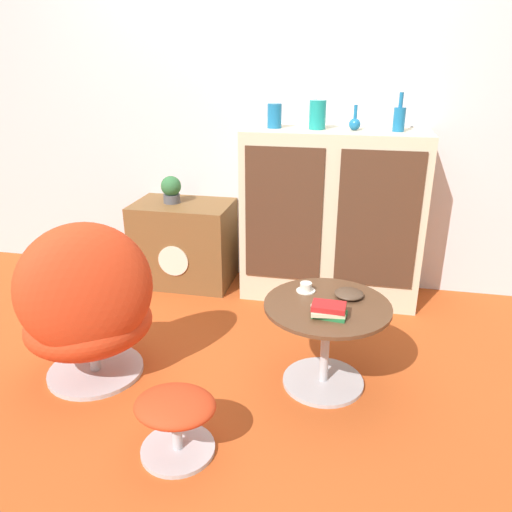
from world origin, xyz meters
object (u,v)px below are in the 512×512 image
vase_rightmost (399,118)px  potted_plant (171,189)px  egg_chair (88,309)px  ottoman (176,414)px  vase_leftmost (274,116)px  sideboard (332,216)px  book_stack (329,310)px  vase_inner_left (317,115)px  vase_inner_right (355,123)px  bowl (349,294)px  tv_console (184,243)px  teacup (306,288)px  coffee_table (326,333)px

vase_rightmost → potted_plant: bearing=-179.7°
egg_chair → ottoman: 0.75m
vase_leftmost → potted_plant: 0.89m
egg_chair → vase_rightmost: size_ratio=3.84×
potted_plant → sideboard: bearing=0.2°
book_stack → vase_leftmost: bearing=111.7°
vase_inner_left → book_stack: vase_inner_left is taller
ottoman → vase_rightmost: vase_rightmost is taller
egg_chair → vase_inner_right: bearing=46.6°
egg_chair → bowl: egg_chair is taller
vase_leftmost → bowl: bearing=-60.1°
vase_inner_left → bowl: bearing=-73.7°
vase_rightmost → book_stack: 1.42m
tv_console → teacup: 1.37m
egg_chair → potted_plant: egg_chair is taller
tv_console → vase_leftmost: vase_leftmost is taller
ottoman → vase_inner_right: bearing=70.0°
book_stack → potted_plant: bearing=135.6°
coffee_table → vase_inner_right: size_ratio=4.05×
tv_console → egg_chair: egg_chair is taller
ottoman → book_stack: book_stack is taller
teacup → book_stack: book_stack is taller
sideboard → ottoman: bearing=-106.7°
coffee_table → teacup: 0.24m
ottoman → coffee_table: (0.56, 0.61, 0.10)m
sideboard → egg_chair: 1.68m
coffee_table → vase_leftmost: 1.47m
coffee_table → vase_rightmost: vase_rightmost is taller
vase_inner_left → vase_rightmost: size_ratio=0.77×
teacup → bowl: (0.22, -0.02, -0.00)m
potted_plant → book_stack: (1.20, -1.17, -0.21)m
vase_inner_left → teacup: bearing=-86.0°
vase_rightmost → book_stack: bearing=-104.1°
coffee_table → vase_inner_left: (-0.19, 1.06, 0.93)m
ottoman → vase_inner_left: 2.00m
teacup → egg_chair: bearing=-162.5°
ottoman → book_stack: 0.81m
ottoman → bowl: bowl is taller
coffee_table → potted_plant: size_ratio=3.22×
vase_inner_right → vase_leftmost: bearing=180.0°
vase_inner_right → potted_plant: vase_inner_right is taller
vase_inner_left → potted_plant: vase_inner_left is taller
ottoman → vase_inner_right: (0.61, 1.67, 0.99)m
sideboard → vase_rightmost: vase_rightmost is taller
coffee_table → vase_inner_left: size_ratio=3.50×
sideboard → vase_inner_left: size_ratio=6.65×
vase_rightmost → teacup: 1.27m
ottoman → vase_rightmost: bearing=62.5°
tv_console → potted_plant: potted_plant is taller
coffee_table → vase_inner_right: (0.05, 1.06, 0.88)m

